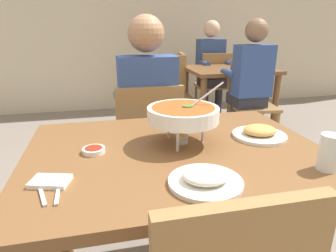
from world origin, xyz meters
TOP-DOWN VIEW (x-y plane):
  - cafe_rear_partition at (0.00, 3.54)m, footprint 10.00×0.10m
  - dining_table_main at (0.00, 0.00)m, footprint 1.20×0.91m
  - chair_diner_main at (-0.00, 0.74)m, footprint 0.44×0.44m
  - diner_main at (0.00, 0.77)m, footprint 0.40×0.45m
  - curry_bowl at (0.04, 0.06)m, footprint 0.33×0.30m
  - rice_plate at (0.02, -0.29)m, footprint 0.24×0.24m
  - appetizer_plate at (0.40, 0.05)m, footprint 0.24×0.24m
  - sauce_dish at (-0.33, 0.04)m, footprint 0.09×0.09m
  - napkin_folded at (-0.46, -0.18)m, footprint 0.14×0.11m
  - fork_utensil at (-0.48, -0.23)m, footprint 0.06×0.17m
  - spoon_utensil at (-0.43, -0.23)m, footprint 0.02×0.17m
  - drink_glass at (0.47, -0.29)m, footprint 0.07×0.07m
  - dining_table_far at (1.22, 2.20)m, footprint 1.00×0.80m
  - chair_bg_left at (1.28, 1.73)m, footprint 0.49×0.49m
  - chair_bg_middle at (1.24, 2.70)m, footprint 0.48×0.48m
  - chair_bg_right at (0.67, 2.74)m, footprint 0.50×0.50m
  - chair_bg_corner at (0.54, 2.31)m, footprint 0.45×0.45m
  - patron_bg_left at (1.19, 1.62)m, footprint 0.40×0.45m
  - patron_bg_middle at (1.20, 2.75)m, footprint 0.40×0.45m

SIDE VIEW (x-z plane):
  - chair_diner_main at x=0.00m, z-range 0.06..0.96m
  - chair_bg_left at x=1.28m, z-range 0.06..0.96m
  - chair_bg_middle at x=1.24m, z-range 0.06..0.96m
  - chair_bg_right at x=0.67m, z-range 0.06..0.96m
  - chair_bg_corner at x=0.54m, z-range 0.06..0.96m
  - dining_table_far at x=1.22m, z-range 0.24..1.01m
  - dining_table_main at x=0.00m, z-range 0.27..1.03m
  - diner_main at x=0.00m, z-range 0.09..1.40m
  - patron_bg_left at x=1.19m, z-range 0.09..1.40m
  - patron_bg_middle at x=1.20m, z-range 0.09..1.40m
  - fork_utensil at x=-0.48m, z-range 0.77..0.77m
  - spoon_utensil at x=-0.43m, z-range 0.77..0.77m
  - napkin_folded at x=-0.46m, z-range 0.76..0.78m
  - sauce_dish at x=-0.33m, z-range 0.77..0.79m
  - rice_plate at x=0.02m, z-range 0.76..0.81m
  - appetizer_plate at x=0.40m, z-range 0.76..0.81m
  - drink_glass at x=0.47m, z-range 0.76..0.89m
  - curry_bowl at x=0.04m, z-range 0.77..1.02m
  - cafe_rear_partition at x=0.00m, z-range 0.00..3.00m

